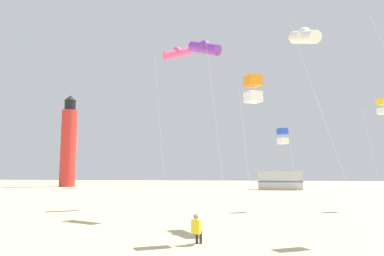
# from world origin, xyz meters

# --- Properties ---
(kite_flyer_standing) EXTENTS (0.40, 0.55, 1.16)m
(kite_flyer_standing) POSITION_xyz_m (1.32, 7.34, 0.61)
(kite_flyer_standing) COLOR yellow
(kite_flyer_standing) RESTS_ON ground
(kite_tube_white) EXTENTS (3.30, 3.48, 10.70)m
(kite_tube_white) POSITION_xyz_m (6.59, 12.50, 10.00)
(kite_tube_white) COLOR silver
(kite_tube_white) RESTS_ON ground
(kite_box_orange) EXTENTS (1.00, 1.00, 6.82)m
(kite_box_orange) POSITION_xyz_m (3.61, 8.39, 6.24)
(kite_box_orange) COLOR silver
(kite_box_orange) RESTS_ON ground
(kite_tube_violet) EXTENTS (2.56, 2.38, 11.44)m
(kite_tube_violet) POSITION_xyz_m (0.92, 15.65, 10.73)
(kite_tube_violet) COLOR silver
(kite_tube_violet) RESTS_ON ground
(kite_box_gold) EXTENTS (1.69, 1.95, 8.17)m
(kite_box_gold) POSITION_xyz_m (13.76, 21.33, 7.59)
(kite_box_gold) COLOR silver
(kite_box_gold) RESTS_ON ground
(kite_tube_rainbow) EXTENTS (3.23, 2.98, 13.06)m
(kite_tube_rainbow) POSITION_xyz_m (-1.80, 21.12, 12.36)
(kite_tube_rainbow) COLOR silver
(kite_tube_rainbow) RESTS_ON ground
(kite_box_blue) EXTENTS (1.63, 1.63, 5.88)m
(kite_box_blue) POSITION_xyz_m (6.19, 19.73, 5.30)
(kite_box_blue) COLOR silver
(kite_box_blue) RESTS_ON ground
(lighthouse_distant) EXTENTS (2.80, 2.80, 16.80)m
(lighthouse_distant) POSITION_xyz_m (-27.76, 55.53, 7.84)
(lighthouse_distant) COLOR red
(lighthouse_distant) RESTS_ON ground
(rv_van_silver) EXTENTS (6.45, 2.37, 2.80)m
(rv_van_silver) POSITION_xyz_m (9.25, 49.08, 1.39)
(rv_van_silver) COLOR #B7BABF
(rv_van_silver) RESTS_ON ground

